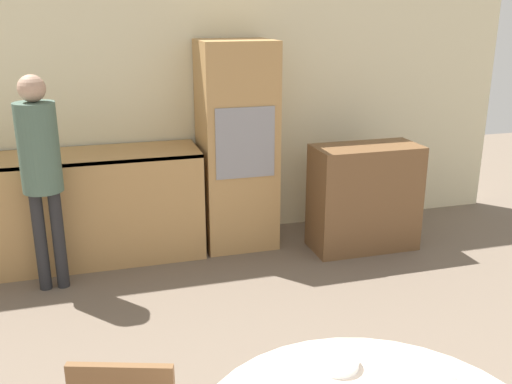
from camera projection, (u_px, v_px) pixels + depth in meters
name	position (u px, v px, depth m)	size (l,w,h in m)	color
wall_back	(190.00, 99.00, 5.15)	(6.36, 0.05, 2.60)	beige
kitchen_counter	(62.00, 208.00, 4.77)	(2.32, 0.60, 0.94)	tan
oven_unit	(237.00, 146.00, 5.05)	(0.64, 0.59, 1.83)	tan
sideboard	(364.00, 197.00, 5.07)	(0.94, 0.45, 0.94)	brown
person_standing	(40.00, 160.00, 4.14)	(0.29, 0.29, 1.64)	#262628
bowl_far	(337.00, 362.00, 2.21)	(0.17, 0.17, 0.04)	white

